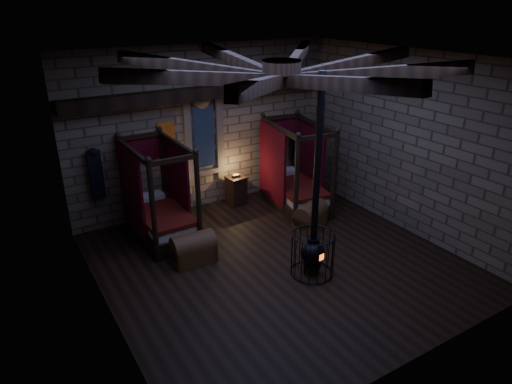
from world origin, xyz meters
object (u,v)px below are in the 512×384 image
bed_left (160,213)px  trunk_right (310,216)px  trunk_left (193,249)px  bed_right (294,186)px  stove (313,249)px

bed_left → trunk_right: 3.61m
trunk_right → trunk_left: bearing=155.1°
bed_right → trunk_right: bed_right is taller
bed_left → bed_right: size_ratio=0.96×
stove → trunk_right: bearing=45.3°
bed_left → bed_right: 3.67m
bed_left → trunk_right: size_ratio=2.18×
stove → bed_right: bearing=52.6°
trunk_left → stove: stove is taller
bed_right → bed_left: bearing=-175.2°
trunk_right → stove: stove is taller
bed_left → trunk_left: bearing=-84.0°
bed_right → trunk_left: size_ratio=2.53×
bed_right → stove: (-1.64, -2.91, 0.01)m
bed_left → trunk_right: bearing=-25.7°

